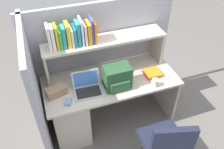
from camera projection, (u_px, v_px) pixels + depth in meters
ground_plane at (111, 119)px, 3.28m from camera, size 8.00×8.00×0.00m
desk at (81, 106)px, 2.92m from camera, size 1.60×0.70×0.73m
cubicle_partition_rear at (101, 59)px, 3.06m from camera, size 1.84×0.05×1.55m
cubicle_partition_left at (38, 97)px, 2.53m from camera, size 0.05×1.06×1.55m
overhead_hutch at (105, 46)px, 2.73m from camera, size 1.44×0.28×0.45m
reference_books_on_shelf at (72, 35)px, 2.49m from camera, size 0.51×0.18×0.29m
laptop at (87, 87)px, 2.64m from camera, size 0.32×0.27×0.22m
backpack at (117, 78)px, 2.63m from camera, size 0.30×0.23×0.28m
computer_mouse at (68, 102)px, 2.51m from camera, size 0.09×0.12×0.03m
paper_cup at (155, 83)px, 2.70m from camera, size 0.08×0.08×0.10m
tissue_box at (56, 91)px, 2.59m from camera, size 0.24×0.17×0.10m
desk_book_stack at (152, 73)px, 2.87m from camera, size 0.20×0.19×0.05m
office_chair at (164, 149)px, 2.47m from camera, size 0.52×0.54×0.93m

